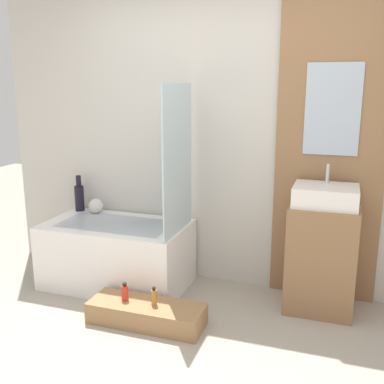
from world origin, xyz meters
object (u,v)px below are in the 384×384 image
(bottle_soap_secondary, at_px, (154,297))
(vase_tall_dark, at_px, (79,196))
(wooden_step_bench, at_px, (146,313))
(bottle_soap_primary, at_px, (125,292))
(bathtub, at_px, (117,254))
(vase_round_light, at_px, (96,206))
(sink, at_px, (326,196))

(bottle_soap_secondary, bearing_deg, vase_tall_dark, 143.99)
(wooden_step_bench, xyz_separation_m, bottle_soap_primary, (-0.17, -0.00, 0.14))
(bottle_soap_primary, xyz_separation_m, bottle_soap_secondary, (0.23, 0.00, 0.00))
(bathtub, relative_size, bottle_soap_secondary, 8.64)
(bathtub, xyz_separation_m, vase_round_light, (-0.33, 0.24, 0.34))
(bottle_soap_primary, bearing_deg, bathtub, 122.86)
(bottle_soap_primary, bearing_deg, sink, 25.87)
(vase_round_light, bearing_deg, vase_tall_dark, 172.51)
(vase_tall_dark, height_order, bottle_soap_primary, vase_tall_dark)
(wooden_step_bench, relative_size, vase_tall_dark, 2.54)
(vase_round_light, xyz_separation_m, bottle_soap_primary, (0.68, -0.78, -0.40))
(sink, bearing_deg, bathtub, -176.14)
(vase_round_light, distance_m, bottle_soap_secondary, 1.27)
(vase_round_light, bearing_deg, sink, -3.41)
(vase_round_light, relative_size, bottle_soap_secondary, 0.95)
(bottle_soap_secondary, bearing_deg, bottle_soap_primary, -180.00)
(vase_tall_dark, xyz_separation_m, vase_round_light, (0.19, -0.02, -0.07))
(sink, bearing_deg, vase_tall_dark, 176.24)
(bottle_soap_primary, distance_m, bottle_soap_secondary, 0.23)
(wooden_step_bench, height_order, sink, sink)
(bottle_soap_secondary, bearing_deg, wooden_step_bench, 180.00)
(bathtub, height_order, bottle_soap_secondary, bathtub)
(vase_tall_dark, xyz_separation_m, bottle_soap_secondary, (1.10, -0.80, -0.47))
(bathtub, bearing_deg, bottle_soap_primary, -57.14)
(wooden_step_bench, bearing_deg, vase_round_light, 137.64)
(bottle_soap_secondary, bearing_deg, vase_round_light, 139.70)
(wooden_step_bench, height_order, bottle_soap_primary, bottle_soap_primary)
(bathtub, relative_size, vase_tall_dark, 3.63)
(bathtub, distance_m, bottle_soap_primary, 0.65)
(sink, xyz_separation_m, bottle_soap_primary, (-1.35, -0.65, -0.69))
(wooden_step_bench, distance_m, bottle_soap_primary, 0.22)
(bottle_soap_primary, height_order, bottle_soap_secondary, bottle_soap_secondary)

